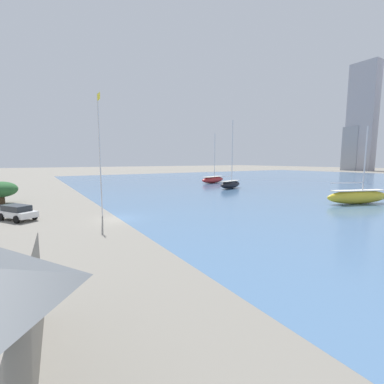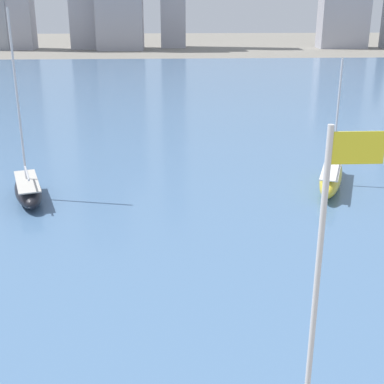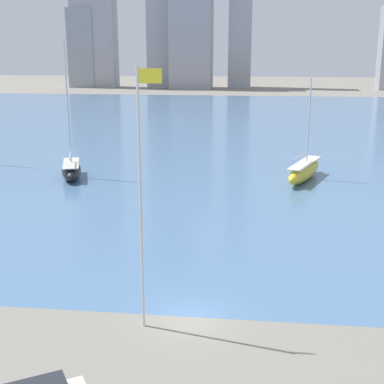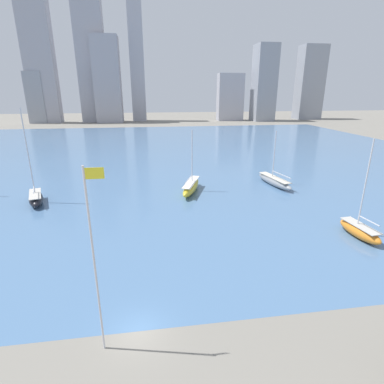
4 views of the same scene
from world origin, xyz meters
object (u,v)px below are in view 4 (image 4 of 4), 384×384
Objects in this scene: sailboat_orange at (360,230)px; flag_pole at (95,260)px; sailboat_gray at (274,181)px; sailboat_yellow at (191,187)px; sailboat_black at (36,198)px.

flag_pole is at bearing -161.20° from sailboat_orange.
sailboat_yellow is (-16.84, -1.83, 0.19)m from sailboat_gray.
sailboat_gray is 0.87× the size of sailboat_orange.
flag_pole is 33.24m from sailboat_orange.
flag_pole is 36.27m from sailboat_yellow.
sailboat_black is (-43.04, -3.80, 0.13)m from sailboat_gray.
sailboat_orange is at bearing 23.81° from flag_pole.
sailboat_yellow is (11.23, 33.92, -6.22)m from flag_pole.
flag_pole reaches higher than sailboat_orange.
sailboat_black is 26.28m from sailboat_yellow.
sailboat_orange is (1.78, -22.58, 0.06)m from sailboat_gray.
flag_pole is 1.21× the size of sailboat_yellow.
flag_pole is at bearing -138.79° from sailboat_gray.
sailboat_orange reaches higher than sailboat_yellow.
sailboat_yellow is (26.21, 1.97, 0.06)m from sailboat_black.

